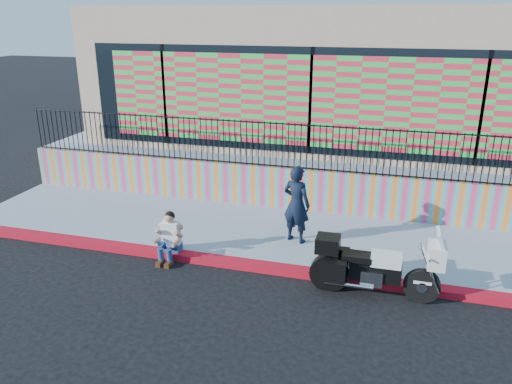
% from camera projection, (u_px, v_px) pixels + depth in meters
% --- Properties ---
extents(ground, '(90.00, 90.00, 0.00)m').
position_uv_depth(ground, '(271.00, 271.00, 10.36)').
color(ground, black).
rests_on(ground, ground).
extents(red_curb, '(16.00, 0.30, 0.15)m').
position_uv_depth(red_curb, '(271.00, 268.00, 10.34)').
color(red_curb, '#A70B25').
rests_on(red_curb, ground).
extents(sidewalk, '(16.00, 3.00, 0.15)m').
position_uv_depth(sidewalk, '(288.00, 236.00, 11.83)').
color(sidewalk, '#888FA3').
rests_on(sidewalk, ground).
extents(mural_wall, '(16.00, 0.20, 1.10)m').
position_uv_depth(mural_wall, '(302.00, 189.00, 13.07)').
color(mural_wall, '#E43C6E').
rests_on(mural_wall, sidewalk).
extents(metal_fence, '(15.80, 0.04, 1.20)m').
position_uv_depth(metal_fence, '(303.00, 147.00, 12.68)').
color(metal_fence, black).
rests_on(metal_fence, mural_wall).
extents(elevated_platform, '(16.00, 10.00, 1.25)m').
position_uv_depth(elevated_platform, '(329.00, 145.00, 17.71)').
color(elevated_platform, '#888FA3').
rests_on(elevated_platform, ground).
extents(storefront_building, '(14.00, 8.06, 4.00)m').
position_uv_depth(storefront_building, '(332.00, 70.00, 16.62)').
color(storefront_building, tan).
rests_on(storefront_building, elevated_platform).
extents(police_motorcycle, '(2.37, 0.78, 1.48)m').
position_uv_depth(police_motorcycle, '(373.00, 266.00, 9.30)').
color(police_motorcycle, black).
rests_on(police_motorcycle, ground).
extents(police_officer, '(0.75, 0.61, 1.78)m').
position_uv_depth(police_officer, '(297.00, 204.00, 11.11)').
color(police_officer, black).
rests_on(police_officer, sidewalk).
extents(seated_man, '(0.54, 0.71, 1.06)m').
position_uv_depth(seated_man, '(168.00, 241.00, 10.67)').
color(seated_man, navy).
rests_on(seated_man, ground).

